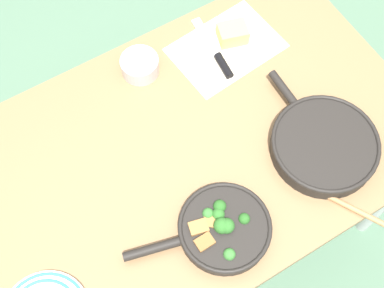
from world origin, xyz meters
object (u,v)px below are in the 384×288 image
(grater_knife, at_px, (217,56))
(prep_bowl_steel, at_px, (140,65))
(skillet_eggs, at_px, (324,145))
(wooden_spoon, at_px, (349,207))
(skillet_broccoli, at_px, (222,228))
(cheese_block, at_px, (233,34))

(grater_knife, relative_size, prep_bowl_steel, 2.16)
(skillet_eggs, distance_m, wooden_spoon, 0.18)
(skillet_eggs, distance_m, prep_bowl_steel, 0.58)
(grater_knife, bearing_deg, skillet_eggs, -162.59)
(skillet_eggs, xyz_separation_m, grater_knife, (-0.08, 0.41, -0.02))
(skillet_broccoli, relative_size, skillet_eggs, 0.92)
(skillet_eggs, height_order, prep_bowl_steel, same)
(skillet_broccoli, relative_size, grater_knife, 1.56)
(skillet_eggs, bearing_deg, grater_knife, 13.33)
(wooden_spoon, relative_size, prep_bowl_steel, 3.28)
(skillet_eggs, relative_size, grater_knife, 1.70)
(skillet_eggs, bearing_deg, skillet_broccoli, 100.30)
(skillet_broccoli, bearing_deg, grater_knife, -106.67)
(skillet_eggs, height_order, cheese_block, same)
(cheese_block, bearing_deg, grater_knife, -155.71)
(skillet_broccoli, bearing_deg, wooden_spoon, 174.29)
(wooden_spoon, bearing_deg, cheese_block, -32.47)
(wooden_spoon, xyz_separation_m, cheese_block, (0.04, 0.62, 0.02))
(wooden_spoon, distance_m, prep_bowl_steel, 0.71)
(skillet_eggs, bearing_deg, prep_bowl_steel, 33.71)
(skillet_broccoli, height_order, cheese_block, skillet_broccoli)
(skillet_broccoli, xyz_separation_m, prep_bowl_steel, (0.06, 0.54, 0.00))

